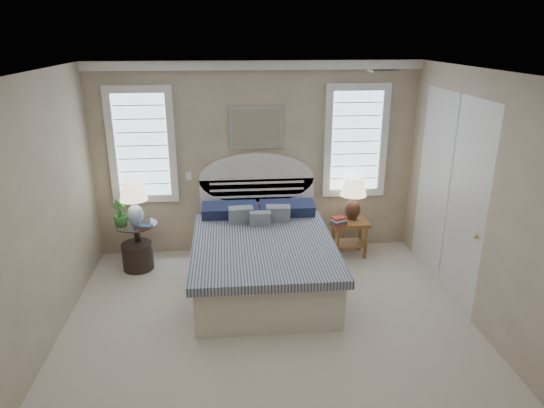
% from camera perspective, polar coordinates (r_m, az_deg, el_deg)
% --- Properties ---
extents(floor, '(4.50, 5.00, 0.01)m').
position_cam_1_polar(floor, '(5.13, 0.18, -16.90)').
color(floor, beige).
rests_on(floor, ground).
extents(ceiling, '(4.50, 5.00, 0.01)m').
position_cam_1_polar(ceiling, '(4.14, 0.22, 14.76)').
color(ceiling, white).
rests_on(ceiling, wall_back).
extents(wall_back, '(4.50, 0.02, 2.70)m').
position_cam_1_polar(wall_back, '(6.83, -1.85, 5.17)').
color(wall_back, gray).
rests_on(wall_back, floor).
extents(wall_left, '(0.02, 5.00, 2.70)m').
position_cam_1_polar(wall_left, '(4.81, -27.62, -3.44)').
color(wall_left, gray).
rests_on(wall_left, floor).
extents(wall_right, '(0.02, 5.00, 2.70)m').
position_cam_1_polar(wall_right, '(5.17, 25.87, -1.63)').
color(wall_right, gray).
rests_on(wall_right, floor).
extents(crown_molding, '(4.50, 0.08, 0.12)m').
position_cam_1_polar(crown_molding, '(6.59, -1.96, 16.02)').
color(crown_molding, white).
rests_on(crown_molding, wall_back).
extents(hvac_vent, '(0.30, 0.20, 0.02)m').
position_cam_1_polar(hvac_vent, '(5.17, 13.13, 15.02)').
color(hvac_vent, '#B2B2B2').
rests_on(hvac_vent, ceiling).
extents(switch_plate, '(0.08, 0.01, 0.12)m').
position_cam_1_polar(switch_plate, '(6.88, -9.76, 3.27)').
color(switch_plate, white).
rests_on(switch_plate, wall_back).
extents(window_left, '(0.90, 0.06, 1.60)m').
position_cam_1_polar(window_left, '(6.84, -15.03, 6.68)').
color(window_left, '#ACC8DA').
rests_on(window_left, wall_back).
extents(window_right, '(0.90, 0.06, 1.60)m').
position_cam_1_polar(window_right, '(6.98, 9.78, 7.31)').
color(window_right, '#ACC8DA').
rests_on(window_right, wall_back).
extents(painting, '(0.74, 0.04, 0.58)m').
position_cam_1_polar(painting, '(6.69, -1.87, 8.99)').
color(painting, silver).
rests_on(painting, wall_back).
extents(closet_door, '(0.02, 1.80, 2.40)m').
position_cam_1_polar(closet_door, '(6.20, 20.02, 1.02)').
color(closet_door, silver).
rests_on(closet_door, floor).
extents(bed, '(1.72, 2.28, 1.47)m').
position_cam_1_polar(bed, '(6.18, -1.14, -5.96)').
color(bed, beige).
rests_on(bed, floor).
extents(side_table_left, '(0.56, 0.56, 0.63)m').
position_cam_1_polar(side_table_left, '(6.82, -15.53, -4.17)').
color(side_table_left, black).
rests_on(side_table_left, floor).
extents(nightstand_right, '(0.50, 0.40, 0.53)m').
position_cam_1_polar(nightstand_right, '(7.00, 9.11, -3.02)').
color(nightstand_right, brown).
rests_on(nightstand_right, floor).
extents(floor_pot, '(0.50, 0.50, 0.37)m').
position_cam_1_polar(floor_pot, '(6.84, -15.51, -5.91)').
color(floor_pot, black).
rests_on(floor_pot, floor).
extents(lamp_left, '(0.48, 0.48, 0.59)m').
position_cam_1_polar(lamp_left, '(6.60, -15.96, 0.63)').
color(lamp_left, white).
rests_on(lamp_left, side_table_left).
extents(lamp_right, '(0.44, 0.44, 0.61)m').
position_cam_1_polar(lamp_right, '(6.90, 9.53, 1.20)').
color(lamp_right, black).
rests_on(lamp_right, nightstand_right).
extents(potted_plant, '(0.21, 0.21, 0.35)m').
position_cam_1_polar(potted_plant, '(6.65, -17.45, -1.05)').
color(potted_plant, '#387830').
rests_on(potted_plant, side_table_left).
extents(books_left, '(0.18, 0.15, 0.04)m').
position_cam_1_polar(books_left, '(6.53, -14.62, -2.63)').
color(books_left, '#A12B28').
rests_on(books_left, side_table_left).
extents(books_right, '(0.25, 0.22, 0.11)m').
position_cam_1_polar(books_right, '(6.76, 7.84, -2.02)').
color(books_right, '#A12B28').
rests_on(books_right, nightstand_right).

